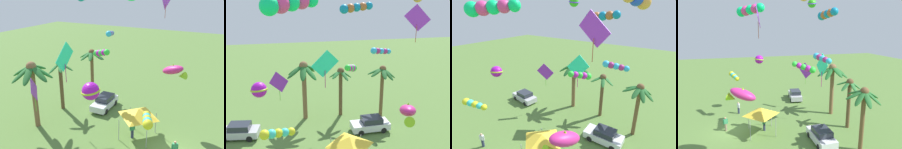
{
  "view_description": "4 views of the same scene",
  "coord_description": "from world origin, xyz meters",
  "views": [
    {
      "loc": [
        -16.89,
        -3.25,
        13.11
      ],
      "look_at": [
        -0.05,
        5.3,
        6.21
      ],
      "focal_mm": 38.85,
      "sensor_mm": 36.0,
      "label": 1
    },
    {
      "loc": [
        -3.26,
        -14.15,
        13.73
      ],
      "look_at": [
        0.78,
        5.56,
        7.34
      ],
      "focal_mm": 41.78,
      "sensor_mm": 36.0,
      "label": 2
    },
    {
      "loc": [
        9.73,
        -5.43,
        12.98
      ],
      "look_at": [
        1.6,
        6.18,
        7.57
      ],
      "focal_mm": 27.69,
      "sensor_mm": 36.0,
      "label": 3
    },
    {
      "loc": [
        22.1,
        0.78,
        11.07
      ],
      "look_at": [
        1.66,
        6.4,
        6.36
      ],
      "focal_mm": 33.58,
      "sensor_mm": 36.0,
      "label": 4
    }
  ],
  "objects": [
    {
      "name": "palm_tree_0",
      "position": [
        7.03,
        11.62,
        4.59
      ],
      "size": [
        3.18,
        3.37,
        6.08
      ],
      "color": "brown",
      "rests_on": "ground"
    },
    {
      "name": "palm_tree_1",
      "position": [
        2.59,
        12.9,
        4.08
      ],
      "size": [
        2.69,
        2.76,
        5.73
      ],
      "color": "brown",
      "rests_on": "ground"
    },
    {
      "name": "palm_tree_2",
      "position": [
        -1.48,
        12.88,
        5.05
      ],
      "size": [
        4.16,
        4.13,
        6.68
      ],
      "color": "brown",
      "rests_on": "ground"
    },
    {
      "name": "parked_car_0",
      "position": [
        -8.23,
        9.94,
        0.75
      ],
      "size": [
        4.1,
        2.22,
        1.51
      ],
      "color": "#BCBCC1",
      "rests_on": "ground"
    },
    {
      "name": "parked_car_2",
      "position": [
        4.84,
        8.71,
        0.75
      ],
      "size": [
        3.94,
        1.81,
        1.51
      ],
      "color": "silver",
      "rests_on": "ground"
    },
    {
      "name": "festival_tent",
      "position": [
        1.28,
        3.33,
        2.47
      ],
      "size": [
        2.86,
        2.86,
        2.85
      ],
      "color": "#9E9EA3",
      "rests_on": "ground"
    },
    {
      "name": "kite_diamond_0",
      "position": [
        -4.08,
        10.14,
        5.42
      ],
      "size": [
        1.81,
        1.23,
        2.99
      ],
      "color": "purple"
    },
    {
      "name": "kite_tube_1",
      "position": [
        -2.9,
        2.87,
        13.06
      ],
      "size": [
        3.75,
        2.91,
        1.35
      ],
      "color": "#0CE87B"
    },
    {
      "name": "kite_tube_2",
      "position": [
        5.34,
        8.25,
        8.5
      ],
      "size": [
        2.17,
        1.01,
        0.79
      ],
      "color": "#2FB7E8"
    },
    {
      "name": "kite_tube_3",
      "position": [
        3.21,
        9.61,
        12.36
      ],
      "size": [
        3.18,
        0.92,
        1.05
      ],
      "color": "#0F85B7"
    },
    {
      "name": "kite_fish_4",
      "position": [
        4.96,
        1.28,
        5.64
      ],
      "size": [
        1.88,
        2.83,
        1.57
      ],
      "color": "#D02881"
    },
    {
      "name": "kite_ball_5",
      "position": [
        -5.31,
        4.1,
        7.03
      ],
      "size": [
        1.61,
        1.61,
        1.13
      ],
      "color": "#A613BB"
    },
    {
      "name": "kite_diamond_6",
      "position": [
        0.48,
        10.5,
        6.87
      ],
      "size": [
        2.85,
        0.23,
        3.97
      ],
      "color": "#26F1BC"
    },
    {
      "name": "kite_tube_7",
      "position": [
        -4.14,
        0.76,
        5.27
      ],
      "size": [
        2.2,
        1.22,
        0.9
      ],
      "color": "yellow"
    },
    {
      "name": "kite_diamond_9",
      "position": [
        5.85,
        2.76,
        11.97
      ],
      "size": [
        1.92,
        0.3,
        2.68
      ],
      "color": "#A632E4"
    },
    {
      "name": "kite_tube_10",
      "position": [
        2.43,
        7.73,
        7.18
      ],
      "size": [
        1.55,
        2.22,
        1.15
      ],
      "color": "#2EDC3A"
    }
  ]
}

